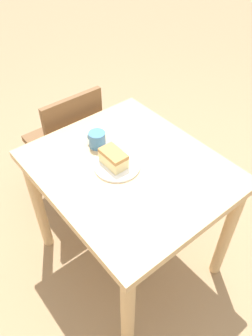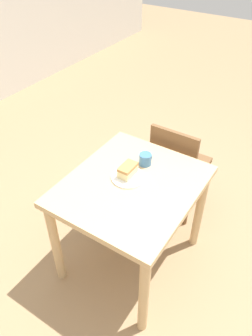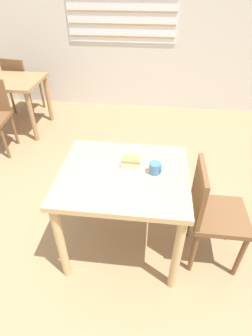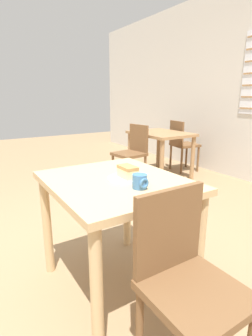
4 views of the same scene
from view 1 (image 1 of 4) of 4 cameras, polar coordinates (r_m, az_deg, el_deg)
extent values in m
plane|color=#997A56|center=(2.09, 7.18, -14.49)|extent=(14.00, 14.00, 0.00)
cube|color=tan|center=(1.50, 0.63, -0.20)|extent=(0.88, 0.76, 0.04)
cylinder|color=tan|center=(1.80, 17.15, -10.92)|extent=(0.06, 0.06, 0.71)
cylinder|color=tan|center=(2.13, 0.70, 2.09)|extent=(0.06, 0.06, 0.71)
cylinder|color=tan|center=(1.52, 0.29, -24.44)|extent=(0.06, 0.06, 0.71)
cylinder|color=tan|center=(1.90, -14.97, -6.37)|extent=(0.06, 0.06, 0.71)
cube|color=brown|center=(2.14, -10.87, 4.62)|extent=(0.39, 0.39, 0.04)
cylinder|color=brown|center=(2.46, -8.89, 3.81)|extent=(0.04, 0.04, 0.42)
cylinder|color=brown|center=(2.36, -15.56, 0.51)|extent=(0.04, 0.04, 0.42)
cylinder|color=brown|center=(2.25, -4.39, -0.30)|extent=(0.04, 0.04, 0.42)
cylinder|color=brown|center=(2.14, -11.53, -4.14)|extent=(0.04, 0.04, 0.42)
cube|color=brown|center=(1.89, -8.90, 7.02)|extent=(0.03, 0.37, 0.38)
cylinder|color=white|center=(1.48, -1.54, 0.38)|extent=(0.21, 0.21, 0.01)
cube|color=beige|center=(1.46, -2.18, 1.42)|extent=(0.13, 0.08, 0.05)
cube|color=#B27F47|center=(1.44, -2.21, 2.50)|extent=(0.13, 0.08, 0.02)
cylinder|color=teal|center=(1.58, -5.03, 4.98)|extent=(0.08, 0.08, 0.08)
torus|color=teal|center=(1.60, -5.88, 5.68)|extent=(0.01, 0.06, 0.06)
camera|label=2|loc=(1.56, 81.14, 23.92)|focal=35.00mm
camera|label=3|loc=(2.31, 33.68, 40.58)|focal=28.00mm
camera|label=4|loc=(2.63, -5.74, 31.59)|focal=28.00mm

